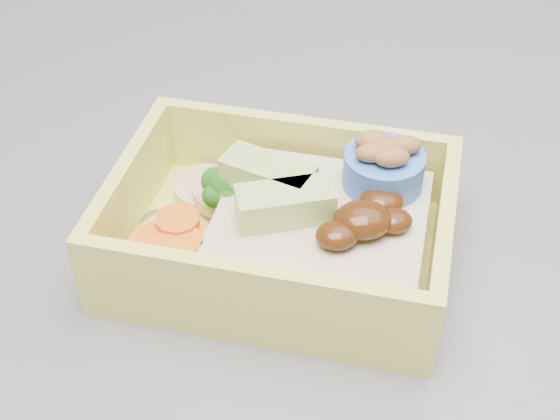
{
  "coord_description": "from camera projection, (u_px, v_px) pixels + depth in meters",
  "views": [
    {
      "loc": [
        -0.15,
        -0.44,
        1.21
      ],
      "look_at": [
        -0.13,
        -0.16,
        0.95
      ],
      "focal_mm": 50.0,
      "sensor_mm": 36.0,
      "label": 1
    }
  ],
  "objects": [
    {
      "name": "bento_box",
      "position": [
        291.0,
        226.0,
        0.39
      ],
      "size": [
        0.2,
        0.17,
        0.06
      ],
      "rotation": [
        0.0,
        0.0,
        -0.32
      ],
      "color": "#DCDA5B",
      "rests_on": "island"
    }
  ]
}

